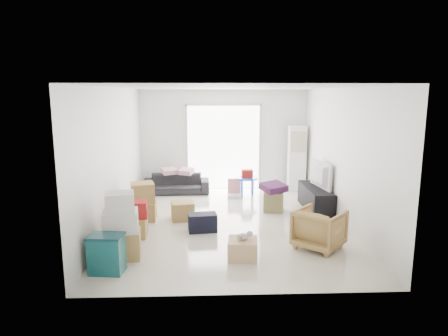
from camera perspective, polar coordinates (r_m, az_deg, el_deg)
name	(u,v)px	position (r m, az deg, el deg)	size (l,w,h in m)	color
room_shell	(229,157)	(7.90, 0.74, 1.60)	(4.98, 6.48, 3.18)	beige
sliding_door	(223,144)	(10.86, -0.08, 3.47)	(2.10, 0.04, 2.33)	white
ac_tower	(297,159)	(10.84, 10.35, 1.32)	(0.45, 0.30, 1.75)	white
tv_console	(316,198)	(9.26, 12.94, -4.25)	(0.46, 1.55, 0.52)	black
television	(316,184)	(9.18, 13.03, -2.29)	(1.03, 0.59, 0.14)	black
sofa	(176,181)	(10.57, -6.85, -1.79)	(1.72, 0.50, 0.67)	#232327
pillow_left	(169,166)	(10.55, -7.87, 0.34)	(0.37, 0.29, 0.12)	#B98790
pillow_right	(186,166)	(10.45, -5.41, 0.28)	(0.33, 0.26, 0.11)	#B98790
armchair	(319,227)	(6.98, 13.48, -8.18)	(0.72, 0.68, 0.74)	tan
storage_bins	(107,254)	(6.18, -16.40, -11.65)	(0.53, 0.40, 0.57)	#145358
box_stack_a	(121,229)	(6.58, -14.49, -8.41)	(0.64, 0.55, 1.07)	tan
box_stack_b	(133,220)	(7.55, -12.87, -7.26)	(0.57, 0.51, 0.66)	tan
box_stack_c	(143,202)	(8.43, -11.50, -4.77)	(0.55, 0.55, 0.79)	tan
loose_box	(183,211)	(8.39, -5.93, -6.07)	(0.45, 0.45, 0.38)	tan
duffel_bag	(203,222)	(7.66, -3.09, -7.78)	(0.53, 0.32, 0.34)	black
ottoman	(273,201)	(9.00, 7.05, -4.76)	(0.43, 0.43, 0.43)	#928455
blanket	(274,189)	(8.93, 7.09, -2.99)	(0.48, 0.48, 0.14)	#451C47
kids_table	(247,177)	(10.23, 3.33, -1.29)	(0.55, 0.55, 0.67)	blue
toy_walker	(234,192)	(10.13, 1.48, -3.47)	(0.35, 0.31, 0.47)	silver
wood_crate	(243,249)	(6.47, 2.70, -11.46)	(0.46, 0.46, 0.31)	tan
plush_bunny	(245,236)	(6.40, 2.97, -9.65)	(0.26, 0.16, 0.13)	#B2ADA8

